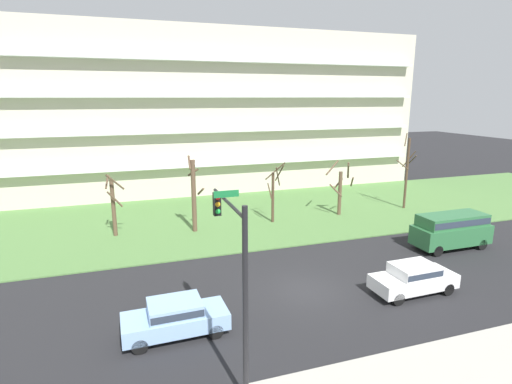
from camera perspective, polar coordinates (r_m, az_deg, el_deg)
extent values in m
plane|color=#232326|center=(22.02, 7.04, -13.58)|extent=(160.00, 160.00, 0.00)
cube|color=#547F42|center=(34.28, -2.98, -3.48)|extent=(80.00, 16.00, 0.08)
cube|color=beige|center=(46.86, -7.87, 11.18)|extent=(46.67, 12.71, 16.61)
cube|color=white|center=(40.70, -5.87, 3.88)|extent=(44.81, 0.90, 0.24)
cube|color=white|center=(40.30, -5.99, 8.55)|extent=(44.81, 0.90, 0.24)
cube|color=white|center=(40.17, -6.10, 13.28)|extent=(44.81, 0.90, 0.24)
cube|color=white|center=(40.31, -6.22, 18.00)|extent=(44.81, 0.90, 0.24)
cylinder|color=brown|center=(30.73, -19.44, -2.19)|extent=(0.29, 0.29, 4.24)
cylinder|color=brown|center=(30.10, -19.26, -0.98)|extent=(1.04, 0.47, 1.29)
cylinder|color=brown|center=(29.75, -19.24, 1.32)|extent=(1.22, 0.68, 1.26)
cylinder|color=brown|center=(30.41, -20.27, 1.35)|extent=(0.36, 0.73, 0.93)
cylinder|color=brown|center=(30.14, -8.76, -0.66)|extent=(0.34, 0.34, 5.47)
cylinder|color=brown|center=(30.25, -7.78, 0.09)|extent=(0.36, 1.20, 0.76)
cylinder|color=brown|center=(30.13, -8.86, 2.75)|extent=(0.84, 0.31, 0.61)
cylinder|color=brown|center=(29.59, -9.38, 4.14)|extent=(0.16, 0.61, 0.98)
cylinder|color=#4C3828|center=(32.20, 2.38, -0.84)|extent=(0.22, 0.22, 4.13)
cylinder|color=#4C3828|center=(31.91, 1.94, 0.16)|extent=(0.22, 0.68, 1.17)
cylinder|color=#4C3828|center=(32.53, 2.71, 2.95)|extent=(1.44, 0.98, 1.53)
cylinder|color=#4C3828|center=(31.68, 3.10, 2.19)|extent=(0.67, 0.74, 1.60)
cylinder|color=#4C3828|center=(32.09, 3.32, 2.67)|extent=(0.33, 1.26, 1.45)
cylinder|color=brown|center=(34.99, 11.73, -0.24)|extent=(0.31, 0.31, 3.80)
cylinder|color=brown|center=(34.41, 11.17, 0.22)|extent=(0.67, 1.24, 0.94)
cylinder|color=brown|center=(34.58, 12.87, 2.86)|extent=(0.81, 1.17, 1.38)
cylinder|color=brown|center=(35.11, 11.56, 1.23)|extent=(0.80, 0.21, 0.88)
cylinder|color=brown|center=(34.57, 12.86, 3.02)|extent=(0.77, 1.17, 1.50)
cylinder|color=brown|center=(34.81, 13.38, 1.41)|extent=(1.04, 1.81, 1.18)
cylinder|color=brown|center=(35.00, 10.69, 3.39)|extent=(1.64, 0.98, 1.10)
cylinder|color=#4C3828|center=(38.47, 20.46, 2.38)|extent=(0.21, 0.21, 6.40)
cylinder|color=#4C3828|center=(38.58, 21.15, 4.24)|extent=(0.13, 1.02, 0.95)
cylinder|color=#4C3828|center=(38.10, 20.37, 6.93)|extent=(0.59, 0.54, 1.10)
cylinder|color=#4C3828|center=(38.76, 20.76, 4.37)|extent=(0.78, 0.89, 1.54)
cylinder|color=#4C3828|center=(37.82, 19.95, 3.63)|extent=(0.38, 1.33, 0.72)
cube|color=#8CB2E0|center=(18.27, -11.28, -17.39)|extent=(4.44, 1.91, 0.70)
cube|color=#8CB2E0|center=(17.96, -11.37, -15.67)|extent=(2.24, 1.71, 0.55)
cube|color=#2D3847|center=(17.96, -11.37, -15.67)|extent=(2.20, 1.74, 0.30)
cylinder|color=black|center=(19.34, -6.90, -16.56)|extent=(0.65, 0.24, 0.64)
cylinder|color=black|center=(18.02, -5.70, -18.95)|extent=(0.65, 0.24, 0.64)
cylinder|color=black|center=(19.02, -16.42, -17.59)|extent=(0.65, 0.24, 0.64)
cylinder|color=black|center=(17.68, -16.07, -20.16)|extent=(0.65, 0.24, 0.64)
cube|color=white|center=(22.80, 21.29, -11.60)|extent=(4.44, 1.89, 0.70)
cube|color=white|center=(22.56, 21.42, -10.15)|extent=(2.23, 1.70, 0.55)
cube|color=#2D3847|center=(22.56, 21.42, -10.15)|extent=(2.19, 1.74, 0.30)
cylinder|color=black|center=(24.44, 22.79, -10.94)|extent=(0.64, 0.23, 0.64)
cylinder|color=black|center=(23.42, 25.42, -12.27)|extent=(0.64, 0.23, 0.64)
cylinder|color=black|center=(22.59, 16.84, -12.46)|extent=(0.64, 0.23, 0.64)
cylinder|color=black|center=(21.49, 19.39, -14.04)|extent=(0.64, 0.23, 0.64)
cube|color=#2D6B3D|center=(30.04, 25.77, -5.38)|extent=(5.21, 2.02, 1.25)
cube|color=#2D6B3D|center=(29.76, 25.96, -3.55)|extent=(4.61, 1.86, 0.75)
cube|color=#2D3847|center=(29.76, 25.96, -3.55)|extent=(4.52, 1.90, 0.41)
cylinder|color=black|center=(28.42, 24.22, -7.59)|extent=(0.72, 0.22, 0.72)
cylinder|color=black|center=(29.65, 21.91, -6.52)|extent=(0.72, 0.22, 0.72)
cylinder|color=black|center=(30.93, 29.23, -6.47)|extent=(0.72, 0.22, 0.72)
cylinder|color=black|center=(32.07, 26.90, -5.55)|extent=(0.72, 0.22, 0.72)
cylinder|color=black|center=(13.28, -1.50, -16.18)|extent=(0.18, 0.18, 6.76)
cylinder|color=black|center=(13.98, -3.99, -1.46)|extent=(0.12, 4.06, 0.12)
cube|color=black|center=(15.73, -5.53, -1.70)|extent=(0.28, 0.28, 0.90)
sphere|color=red|center=(15.52, -5.43, -0.76)|extent=(0.20, 0.20, 0.20)
sphere|color=#F2A519|center=(15.59, -5.41, -1.76)|extent=(0.20, 0.20, 0.20)
sphere|color=green|center=(15.66, -5.39, -2.75)|extent=(0.20, 0.20, 0.20)
cube|color=#197238|center=(14.11, -4.21, -0.28)|extent=(0.90, 0.04, 0.24)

